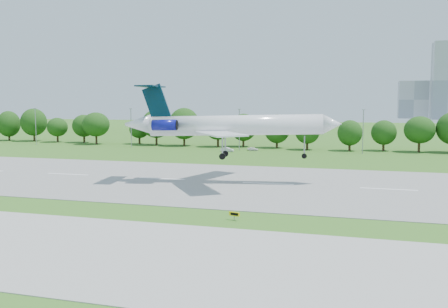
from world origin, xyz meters
TOP-DOWN VIEW (x-y plane):
  - ground at (0.00, 0.00)m, footprint 600.00×600.00m
  - runway at (0.00, 25.00)m, footprint 400.00×45.00m
  - taxiway at (0.00, -18.00)m, footprint 400.00×23.00m
  - tree_line at (0.00, 92.00)m, footprint 288.40×8.40m
  - light_poles at (-2.50, 82.00)m, footprint 175.90×0.25m
  - airliner at (-7.81, 24.68)m, footprint 38.33×27.66m
  - taxi_sign_centre at (1.31, -2.32)m, footprint 1.42×0.55m
  - service_vehicle_a at (-22.35, 77.29)m, footprint 3.81×1.46m
  - service_vehicle_b at (-15.98, 82.32)m, footprint 3.20×1.38m

SIDE VIEW (x-z plane):
  - ground at x=0.00m, z-range 0.00..0.00m
  - runway at x=0.00m, z-range 0.00..0.08m
  - taxiway at x=0.00m, z-range 0.00..0.08m
  - service_vehicle_b at x=-15.98m, z-range 0.00..1.08m
  - service_vehicle_a at x=-22.35m, z-range 0.00..1.24m
  - taxi_sign_centre at x=1.31m, z-range 0.24..1.24m
  - tree_line at x=0.00m, z-range 0.99..11.39m
  - light_poles at x=-2.50m, z-range 0.24..12.43m
  - airliner at x=-7.81m, z-range 3.70..16.86m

